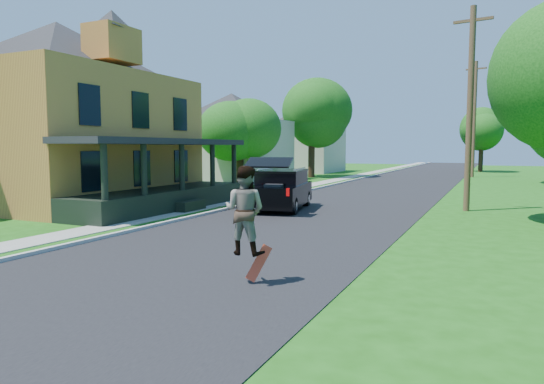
% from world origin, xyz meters
% --- Properties ---
extents(ground, '(140.00, 140.00, 0.00)m').
position_xyz_m(ground, '(0.00, 0.00, 0.00)').
color(ground, '#1A4E0F').
rests_on(ground, ground).
extents(street, '(8.00, 120.00, 0.02)m').
position_xyz_m(street, '(0.00, 20.00, 0.00)').
color(street, black).
rests_on(street, ground).
extents(curb, '(0.15, 120.00, 0.12)m').
position_xyz_m(curb, '(-4.05, 20.00, 0.00)').
color(curb, '#AFAFAA').
rests_on(curb, ground).
extents(sidewalk, '(1.30, 120.00, 0.03)m').
position_xyz_m(sidewalk, '(-5.60, 20.00, 0.00)').
color(sidewalk, gray).
rests_on(sidewalk, ground).
extents(front_walk, '(6.50, 1.20, 0.03)m').
position_xyz_m(front_walk, '(-9.50, 6.00, 0.00)').
color(front_walk, gray).
rests_on(front_walk, ground).
extents(main_house, '(15.56, 15.56, 10.10)m').
position_xyz_m(main_house, '(-12.80, 5.99, 4.92)').
color(main_house, gold).
rests_on(main_house, ground).
extents(neighbor_house_mid, '(12.78, 12.78, 8.30)m').
position_xyz_m(neighbor_house_mid, '(-13.50, 24.00, 4.19)').
color(neighbor_house_mid, beige).
rests_on(neighbor_house_mid, ground).
extents(neighbor_house_far, '(12.78, 12.78, 8.30)m').
position_xyz_m(neighbor_house_far, '(-13.50, 40.00, 4.19)').
color(neighbor_house_far, beige).
rests_on(neighbor_house_far, ground).
extents(black_suv, '(2.78, 5.31, 2.35)m').
position_xyz_m(black_suv, '(-1.98, 8.06, 0.90)').
color(black_suv, black).
rests_on(black_suv, ground).
extents(skateboarder, '(0.89, 0.71, 1.77)m').
position_xyz_m(skateboarder, '(2.07, -3.00, 1.50)').
color(skateboarder, black).
rests_on(skateboarder, ground).
extents(skateboard, '(0.43, 0.42, 0.75)m').
position_xyz_m(skateboard, '(2.30, -2.82, 0.39)').
color(skateboard, red).
rests_on(skateboard, ground).
extents(tree_left_mid, '(5.62, 5.80, 7.08)m').
position_xyz_m(tree_left_mid, '(-10.52, 19.91, 4.57)').
color(tree_left_mid, black).
rests_on(tree_left_mid, ground).
extents(tree_left_far, '(6.50, 6.31, 9.43)m').
position_xyz_m(tree_left_far, '(-8.81, 30.37, 6.11)').
color(tree_left_far, black).
rests_on(tree_left_far, ground).
extents(tree_right_far, '(5.09, 4.82, 7.00)m').
position_xyz_m(tree_right_far, '(4.96, 47.92, 4.60)').
color(tree_right_far, black).
rests_on(tree_right_far, ground).
extents(utility_pole_near, '(1.59, 0.37, 8.65)m').
position_xyz_m(utility_pole_near, '(5.48, 11.02, 4.46)').
color(utility_pole_near, '#4E3A24').
rests_on(utility_pole_near, ground).
extents(utility_pole_far, '(1.81, 0.61, 10.54)m').
position_xyz_m(utility_pole_far, '(4.62, 36.99, 5.43)').
color(utility_pole_far, '#4E3A24').
rests_on(utility_pole_far, ground).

